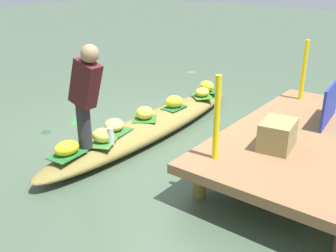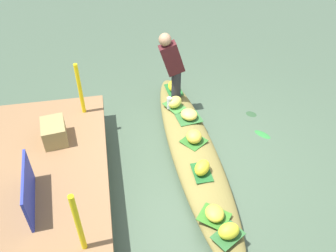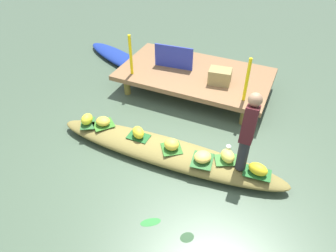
# 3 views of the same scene
# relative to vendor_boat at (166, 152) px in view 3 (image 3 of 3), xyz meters

# --- Properties ---
(canal_water) EXTENTS (40.00, 40.00, 0.00)m
(canal_water) POSITION_rel_vendor_boat_xyz_m (0.00, 0.00, -0.13)
(canal_water) COLOR #425642
(canal_water) RESTS_ON ground
(dock_platform) EXTENTS (3.20, 1.80, 0.46)m
(dock_platform) POSITION_rel_vendor_boat_xyz_m (-0.32, 2.18, 0.27)
(dock_platform) COLOR olive
(dock_platform) RESTS_ON ground
(vendor_boat) EXTENTS (4.07, 0.78, 0.26)m
(vendor_boat) POSITION_rel_vendor_boat_xyz_m (0.00, 0.00, 0.00)
(vendor_boat) COLOR olive
(vendor_boat) RESTS_ON ground
(moored_boat) EXTENTS (2.47, 1.45, 0.19)m
(moored_boat) POSITION_rel_vendor_boat_xyz_m (-2.50, 2.67, -0.03)
(moored_boat) COLOR navy
(moored_boat) RESTS_ON ground
(leaf_mat_0) EXTENTS (0.38, 0.43, 0.01)m
(leaf_mat_0) POSITION_rel_vendor_boat_xyz_m (0.65, -0.07, 0.13)
(leaf_mat_0) COLOR #2D622E
(leaf_mat_0) RESTS_ON vendor_boat
(banana_bunch_0) EXTENTS (0.37, 0.37, 0.15)m
(banana_bunch_0) POSITION_rel_vendor_boat_xyz_m (0.65, -0.07, 0.21)
(banana_bunch_0) COLOR #F9CF57
(banana_bunch_0) RESTS_ON vendor_boat
(leaf_mat_1) EXTENTS (0.46, 0.46, 0.01)m
(leaf_mat_1) POSITION_rel_vendor_boat_xyz_m (-1.27, 0.05, 0.13)
(leaf_mat_1) COLOR #357323
(leaf_mat_1) RESTS_ON vendor_boat
(banana_bunch_1) EXTENTS (0.29, 0.26, 0.15)m
(banana_bunch_1) POSITION_rel_vendor_boat_xyz_m (-1.27, 0.05, 0.21)
(banana_bunch_1) COLOR gold
(banana_bunch_1) RESTS_ON vendor_boat
(leaf_mat_2) EXTENTS (0.44, 0.29, 0.01)m
(leaf_mat_2) POSITION_rel_vendor_boat_xyz_m (1.50, 0.02, 0.13)
(leaf_mat_2) COLOR #226429
(leaf_mat_2) RESTS_ON vendor_boat
(banana_bunch_2) EXTENTS (0.33, 0.26, 0.17)m
(banana_bunch_2) POSITION_rel_vendor_boat_xyz_m (1.50, 0.02, 0.22)
(banana_bunch_2) COLOR yellow
(banana_bunch_2) RESTS_ON vendor_boat
(leaf_mat_3) EXTENTS (0.38, 0.25, 0.01)m
(leaf_mat_3) POSITION_rel_vendor_boat_xyz_m (-0.54, 0.02, 0.13)
(leaf_mat_3) COLOR #1D5924
(leaf_mat_3) RESTS_ON vendor_boat
(banana_bunch_3) EXTENTS (0.32, 0.32, 0.19)m
(banana_bunch_3) POSITION_rel_vendor_boat_xyz_m (-0.54, 0.02, 0.23)
(banana_bunch_3) COLOR yellow
(banana_bunch_3) RESTS_ON vendor_boat
(leaf_mat_4) EXTENTS (0.39, 0.43, 0.01)m
(leaf_mat_4) POSITION_rel_vendor_boat_xyz_m (-1.55, -0.04, 0.13)
(leaf_mat_4) COLOR #2B602D
(leaf_mat_4) RESTS_ON vendor_boat
(banana_bunch_4) EXTENTS (0.22, 0.28, 0.19)m
(banana_bunch_4) POSITION_rel_vendor_boat_xyz_m (-1.55, -0.04, 0.23)
(banana_bunch_4) COLOR yellow
(banana_bunch_4) RESTS_ON vendor_boat
(leaf_mat_5) EXTENTS (0.46, 0.40, 0.01)m
(leaf_mat_5) POSITION_rel_vendor_boat_xyz_m (1.01, 0.09, 0.13)
(leaf_mat_5) COLOR #397632
(leaf_mat_5) RESTS_ON vendor_boat
(banana_bunch_5) EXTENTS (0.33, 0.33, 0.18)m
(banana_bunch_5) POSITION_rel_vendor_boat_xyz_m (1.01, 0.09, 0.22)
(banana_bunch_5) COLOR #F1E256
(banana_bunch_5) RESTS_ON vendor_boat
(leaf_mat_6) EXTENTS (0.45, 0.45, 0.01)m
(leaf_mat_6) POSITION_rel_vendor_boat_xyz_m (0.10, -0.02, 0.13)
(leaf_mat_6) COLOR #2D6724
(leaf_mat_6) RESTS_ON vendor_boat
(banana_bunch_6) EXTENTS (0.29, 0.28, 0.18)m
(banana_bunch_6) POSITION_rel_vendor_boat_xyz_m (0.10, -0.02, 0.22)
(banana_bunch_6) COLOR yellow
(banana_bunch_6) RESTS_ON vendor_boat
(vendor_person) EXTENTS (0.20, 0.43, 1.24)m
(vendor_person) POSITION_rel_vendor_boat_xyz_m (1.23, 0.10, 0.83)
(vendor_person) COLOR #28282D
(vendor_person) RESTS_ON vendor_boat
(water_bottle) EXTENTS (0.08, 0.08, 0.21)m
(water_bottle) POSITION_rel_vendor_boat_xyz_m (0.98, 0.19, 0.24)
(water_bottle) COLOR silver
(water_bottle) RESTS_ON vendor_boat
(market_banner) EXTENTS (0.85, 0.11, 0.50)m
(market_banner) POSITION_rel_vendor_boat_xyz_m (-0.82, 2.18, 0.58)
(market_banner) COLOR #2835A0
(market_banner) RESTS_ON dock_platform
(railing_post_west) EXTENTS (0.06, 0.06, 0.86)m
(railing_post_west) POSITION_rel_vendor_boat_xyz_m (-1.52, 1.58, 0.75)
(railing_post_west) COLOR yellow
(railing_post_west) RESTS_ON dock_platform
(railing_post_east) EXTENTS (0.06, 0.06, 0.86)m
(railing_post_east) POSITION_rel_vendor_boat_xyz_m (0.88, 1.58, 0.75)
(railing_post_east) COLOR yellow
(railing_post_east) RESTS_ON dock_platform
(produce_crate) EXTENTS (0.48, 0.38, 0.30)m
(produce_crate) POSITION_rel_vendor_boat_xyz_m (0.28, 1.98, 0.48)
(produce_crate) COLOR #92804C
(produce_crate) RESTS_ON dock_platform
(drifting_plant_0) EXTENTS (0.31, 0.28, 0.01)m
(drifting_plant_0) POSITION_rel_vendor_boat_xyz_m (0.33, -1.26, -0.13)
(drifting_plant_0) COLOR #2A7631
(drifting_plant_0) RESTS_ON ground
(drifting_plant_1) EXTENTS (0.24, 0.24, 0.01)m
(drifting_plant_1) POSITION_rel_vendor_boat_xyz_m (0.88, -1.27, -0.13)
(drifting_plant_1) COLOR #29472A
(drifting_plant_1) RESTS_ON ground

